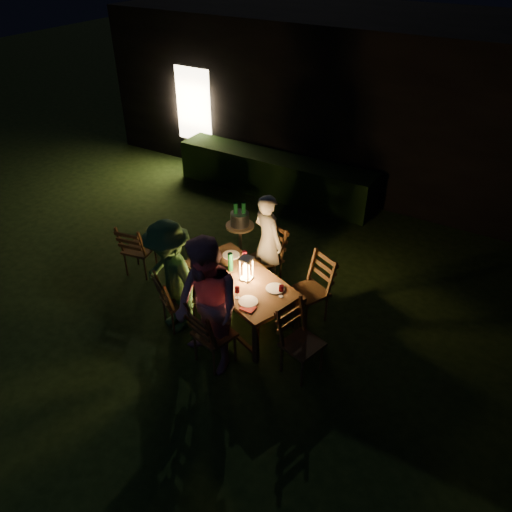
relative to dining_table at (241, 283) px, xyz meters
The scene contains 29 objects.
garden_envelope 6.27m from the dining_table, 99.90° to the left, with size 40.00×40.00×3.20m.
dining_table is the anchor object (origin of this frame).
chair_near_left 0.96m from the dining_table, 141.95° to the right, with size 0.57×0.58×0.91m.
chair_near_right 0.95m from the dining_table, 81.06° to the right, with size 0.56×0.58×1.01m.
chair_far_left 0.95m from the dining_table, 98.84° to the left, with size 0.59×0.61×1.02m.
chair_far_right 1.00m from the dining_table, 32.96° to the left, with size 0.63×0.64×1.03m.
chair_end 1.27m from the dining_table, 21.57° to the right, with size 0.58×0.55×0.99m.
chair_spare 2.02m from the dining_table, behind, with size 0.50×0.53×0.96m.
person_house_side 0.94m from the dining_table, 97.29° to the left, with size 0.56×0.37×1.53m, color silver.
person_opp_right 0.98m from the dining_table, 82.71° to the right, with size 0.90×0.70×1.85m, color #C8899E.
person_opp_left 0.96m from the dining_table, 140.22° to the right, with size 1.07×0.62×1.66m, color #386C36.
lantern 0.24m from the dining_table, 23.54° to the left, with size 0.16×0.16×0.35m.
plate_far_left 0.60m from the dining_table, 136.73° to the left, with size 0.25×0.25×0.01m, color white.
plate_near_left 0.60m from the dining_table, behind, with size 0.25×0.25×0.01m, color white.
plate_far_right 0.51m from the dining_table, ahead, with size 0.25×0.25×0.01m, color white.
plate_near_right 0.51m from the dining_table, 47.52° to the right, with size 0.25×0.25×0.01m, color white.
wineglass_a 0.44m from the dining_table, 115.51° to the left, with size 0.06×0.06×0.18m, color #59070F, non-canonical shape.
wineglass_b 0.75m from the dining_table, 168.00° to the left, with size 0.06×0.06×0.18m, color #59070F, non-canonical shape.
wineglass_c 0.44m from the dining_table, 64.49° to the right, with size 0.06×0.06×0.18m, color #59070F, non-canonical shape.
wineglass_d 0.66m from the dining_table, ahead, with size 0.06×0.06×0.18m, color #59070F, non-canonical shape.
wineglass_e 0.35m from the dining_table, 129.90° to the right, with size 0.06×0.06×0.18m, color silver, non-canonical shape.
bottle_table 0.33m from the dining_table, 158.54° to the left, with size 0.07×0.07×0.28m, color #0F471E.
napkin_left 0.36m from the dining_table, 136.58° to the right, with size 0.18×0.14×0.01m, color red.
napkin_right 0.63m from the dining_table, 50.08° to the right, with size 0.18×0.14×0.01m, color red.
phone 0.69m from the dining_table, behind, with size 0.14×0.07×0.01m, color black.
side_table 1.58m from the dining_table, 123.17° to the left, with size 0.46×0.46×0.62m.
ice_bucket 1.58m from the dining_table, 123.17° to the left, with size 0.30×0.30×0.22m, color #A5A8AD.
bottle_bucket_a 1.58m from the dining_table, 125.49° to the left, with size 0.07×0.07×0.32m, color #0F471E.
bottle_bucket_b 1.59m from the dining_table, 120.87° to the left, with size 0.07×0.07×0.32m, color #0F471E.
Camera 1 is at (4.00, -4.48, 4.72)m, focal length 35.00 mm.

